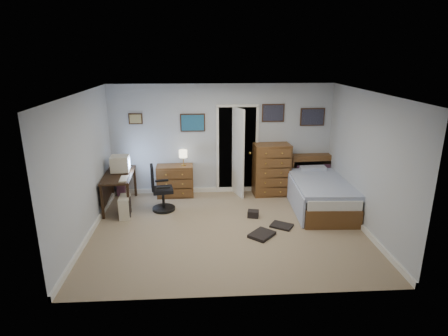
# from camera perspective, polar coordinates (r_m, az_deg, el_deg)

# --- Properties ---
(floor) EXTENTS (5.00, 4.00, 0.02)m
(floor) POSITION_cam_1_polar(r_m,az_deg,el_deg) (7.05, 0.60, -9.37)
(floor) COLOR tan
(floor) RESTS_ON ground
(computer_desk) EXTENTS (0.65, 1.29, 0.73)m
(computer_desk) POSITION_cam_1_polar(r_m,az_deg,el_deg) (8.14, -16.31, -2.04)
(computer_desk) COLOR black
(computer_desk) RESTS_ON floor
(crt_monitor) EXTENTS (0.39, 0.37, 0.35)m
(crt_monitor) POSITION_cam_1_polar(r_m,az_deg,el_deg) (8.16, -15.54, 0.63)
(crt_monitor) COLOR beige
(crt_monitor) RESTS_ON computer_desk
(keyboard) EXTENTS (0.17, 0.40, 0.02)m
(keyboard) POSITION_cam_1_polar(r_m,az_deg,el_deg) (7.70, -15.03, -1.60)
(keyboard) COLOR beige
(keyboard) RESTS_ON computer_desk
(pc_tower) EXTENTS (0.22, 0.42, 0.44)m
(pc_tower) POSITION_cam_1_polar(r_m,az_deg,el_deg) (7.70, -14.85, -5.74)
(pc_tower) COLOR beige
(pc_tower) RESTS_ON floor
(office_chair) EXTENTS (0.54, 0.54, 0.97)m
(office_chair) POSITION_cam_1_polar(r_m,az_deg,el_deg) (7.81, -9.68, -3.80)
(office_chair) COLOR black
(office_chair) RESTS_ON floor
(media_stack) EXTENTS (0.17, 0.17, 0.81)m
(media_stack) POSITION_cam_1_polar(r_m,az_deg,el_deg) (8.81, -15.53, -1.55)
(media_stack) COLOR maroon
(media_stack) RESTS_ON floor
(low_dresser) EXTENTS (0.82, 0.43, 0.72)m
(low_dresser) POSITION_cam_1_polar(r_m,az_deg,el_deg) (8.55, -7.45, -1.94)
(low_dresser) COLOR brown
(low_dresser) RESTS_ON floor
(table_lamp) EXTENTS (0.19, 0.19, 0.35)m
(table_lamp) POSITION_cam_1_polar(r_m,az_deg,el_deg) (8.36, -6.24, 2.09)
(table_lamp) COLOR gold
(table_lamp) RESTS_ON low_dresser
(doorway) EXTENTS (0.96, 1.12, 2.05)m
(doorway) POSITION_cam_1_polar(r_m,az_deg,el_deg) (8.86, 1.82, 3.20)
(doorway) COLOR black
(doorway) RESTS_ON floor
(tall_dresser) EXTENTS (0.84, 0.53, 1.19)m
(tall_dresser) POSITION_cam_1_polar(r_m,az_deg,el_deg) (8.58, 7.23, -0.24)
(tall_dresser) COLOR brown
(tall_dresser) RESTS_ON floor
(headboard_bookcase) EXTENTS (1.01, 0.31, 0.90)m
(headboard_bookcase) POSITION_cam_1_polar(r_m,az_deg,el_deg) (8.94, 13.20, -0.62)
(headboard_bookcase) COLOR brown
(headboard_bookcase) RESTS_ON floor
(bed) EXTENTS (1.21, 2.15, 0.69)m
(bed) POSITION_cam_1_polar(r_m,az_deg,el_deg) (8.10, 14.32, -3.73)
(bed) COLOR brown
(bed) RESTS_ON floor
(wall_posters) EXTENTS (4.38, 0.04, 0.60)m
(wall_posters) POSITION_cam_1_polar(r_m,az_deg,el_deg) (8.44, 3.56, 7.65)
(wall_posters) COLOR #331E11
(wall_posters) RESTS_ON floor
(floor_clutter) EXTENTS (0.95, 1.20, 0.14)m
(floor_clutter) POSITION_cam_1_polar(r_m,az_deg,el_deg) (7.11, 6.13, -8.81)
(floor_clutter) COLOR black
(floor_clutter) RESTS_ON floor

